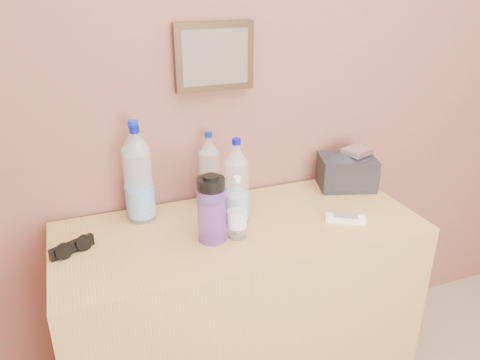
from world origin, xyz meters
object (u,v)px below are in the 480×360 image
object	(u,v)px
pet_large_d	(237,186)
sunglasses	(72,247)
pet_large_a	(138,176)
ac_remote	(345,219)
nalgene_bottle	(212,209)
pet_large_c	(209,173)
pet_small	(237,211)
dresser	(241,316)
foil_packet	(357,151)
pet_large_b	(139,179)
toiletry_bag	(347,170)

from	to	relation	value
pet_large_d	sunglasses	size ratio (longest dim) A/B	2.11
pet_large_a	ac_remote	size ratio (longest dim) A/B	2.58
pet_large_d	sunglasses	bearing A→B (deg)	-179.05
nalgene_bottle	ac_remote	bearing A→B (deg)	-6.06
pet_large_c	pet_small	distance (m)	0.29
pet_small	sunglasses	bearing A→B (deg)	169.73
dresser	foil_packet	xyz separation A→B (m)	(0.57, 0.14, 0.58)
pet_large_b	pet_large_a	bearing A→B (deg)	91.06
pet_large_c	foil_packet	xyz separation A→B (m)	(0.62, -0.08, 0.04)
sunglasses	ac_remote	bearing A→B (deg)	-33.62
nalgene_bottle	pet_large_b	bearing A→B (deg)	130.05
dresser	pet_large_c	size ratio (longest dim) A/B	4.48
pet_large_b	pet_large_d	size ratio (longest dim) A/B	1.12
pet_large_d	toiletry_bag	size ratio (longest dim) A/B	1.41
pet_large_c	sunglasses	world-z (taller)	pet_large_c
ac_remote	toiletry_bag	world-z (taller)	toiletry_bag
dresser	ac_remote	world-z (taller)	ac_remote
dresser	sunglasses	distance (m)	0.73
pet_large_a	pet_small	xyz separation A→B (m)	(0.29, -0.27, -0.07)
pet_large_c	sunglasses	xyz separation A→B (m)	(-0.54, -0.19, -0.11)
pet_large_a	toiletry_bag	distance (m)	0.88
pet_large_d	nalgene_bottle	world-z (taller)	pet_large_d
dresser	pet_large_d	world-z (taller)	pet_large_d
toiletry_bag	pet_large_b	bearing A→B (deg)	-164.06
dresser	pet_large_d	size ratio (longest dim) A/B	4.12
pet_large_b	toiletry_bag	world-z (taller)	pet_large_b
dresser	ac_remote	distance (m)	0.58
pet_large_a	pet_large_c	distance (m)	0.28
pet_large_d	nalgene_bottle	size ratio (longest dim) A/B	1.34
pet_small	ac_remote	size ratio (longest dim) A/B	1.57
pet_large_a	nalgene_bottle	distance (m)	0.33
pet_large_b	ac_remote	xyz separation A→B (m)	(0.70, -0.29, -0.15)
pet_large_a	pet_small	distance (m)	0.40
pet_large_b	pet_small	distance (m)	0.39
toiletry_bag	pet_large_a	bearing A→B (deg)	-165.29
dresser	toiletry_bag	distance (m)	0.75
pet_large_a	nalgene_bottle	world-z (taller)	pet_large_a
pet_large_b	pet_large_c	world-z (taller)	pet_large_b
ac_remote	foil_packet	bearing A→B (deg)	80.54
sunglasses	ac_remote	distance (m)	0.97
sunglasses	toiletry_bag	size ratio (longest dim) A/B	0.67
pet_large_d	sunglasses	world-z (taller)	pet_large_d
pet_large_c	ac_remote	bearing A→B (deg)	-37.65
foil_packet	ac_remote	bearing A→B (deg)	-128.69
foil_packet	pet_large_b	bearing A→B (deg)	177.12
pet_large_d	ac_remote	distance (m)	0.43
toiletry_bag	dresser	bearing A→B (deg)	-146.19
sunglasses	dresser	bearing A→B (deg)	-28.51
dresser	pet_large_c	bearing A→B (deg)	102.11
pet_large_c	ac_remote	world-z (taller)	pet_large_c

